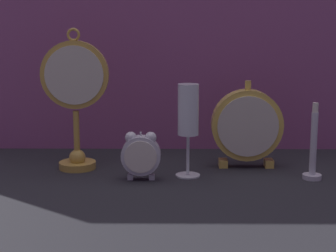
{
  "coord_description": "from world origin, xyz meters",
  "views": [
    {
      "loc": [
        0.01,
        -1.13,
        0.34
      ],
      "look_at": [
        0.0,
        0.08,
        0.11
      ],
      "focal_mm": 60.0,
      "sensor_mm": 36.0,
      "label": 1
    }
  ],
  "objects": [
    {
      "name": "alarm_clock_twin_bell",
      "position": [
        -0.06,
        0.03,
        0.06
      ],
      "size": [
        0.08,
        0.03,
        0.11
      ],
      "color": "silver",
      "rests_on": "ground_plane"
    },
    {
      "name": "brass_candlestick",
      "position": [
        0.31,
        0.04,
        0.06
      ],
      "size": [
        0.04,
        0.04,
        0.17
      ],
      "color": "silver",
      "rests_on": "ground_plane"
    },
    {
      "name": "fabric_backdrop_drape",
      "position": [
        0.0,
        0.33,
        0.31
      ],
      "size": [
        1.69,
        0.01,
        0.61
      ],
      "primitive_type": "cube",
      "color": "#8E4C7F",
      "rests_on": "ground_plane"
    },
    {
      "name": "pocket_watch_on_stand",
      "position": [
        -0.21,
        0.12,
        0.16
      ],
      "size": [
        0.15,
        0.08,
        0.32
      ],
      "color": "gold",
      "rests_on": "ground_plane"
    },
    {
      "name": "ground_plane",
      "position": [
        0.0,
        0.0,
        0.0
      ],
      "size": [
        4.0,
        4.0,
        0.0
      ],
      "primitive_type": "plane",
      "color": "#232328"
    },
    {
      "name": "champagne_flute",
      "position": [
        0.04,
        0.06,
        0.13
      ],
      "size": [
        0.05,
        0.05,
        0.2
      ],
      "color": "silver",
      "rests_on": "ground_plane"
    },
    {
      "name": "mantel_clock_silver",
      "position": [
        0.18,
        0.14,
        0.1
      ],
      "size": [
        0.16,
        0.04,
        0.2
      ],
      "color": "gold",
      "rests_on": "ground_plane"
    }
  ]
}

